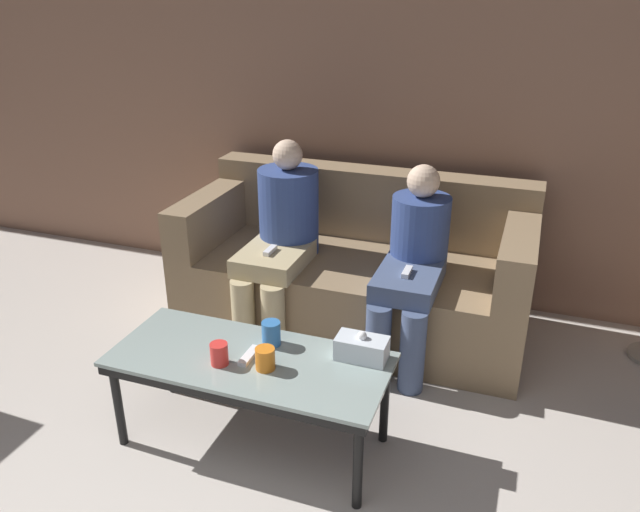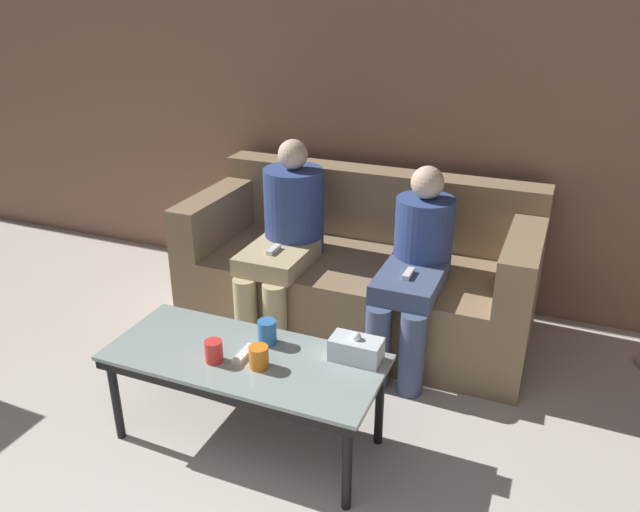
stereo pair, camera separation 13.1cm
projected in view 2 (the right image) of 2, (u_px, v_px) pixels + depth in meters
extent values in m
cube|color=#8C6651|center=(394.00, 94.00, 3.80)|extent=(12.00, 0.06, 2.60)
cube|color=#897051|center=(357.00, 292.00, 3.74)|extent=(2.01, 0.92, 0.45)
cube|color=#897051|center=(378.00, 204.00, 3.86)|extent=(2.01, 0.20, 0.43)
cube|color=#897051|center=(221.00, 213.00, 3.90)|extent=(0.18, 0.92, 0.30)
cube|color=#897051|center=(524.00, 258.00, 3.27)|extent=(0.18, 0.92, 0.30)
cube|color=#8C9E99|center=(244.00, 358.00, 2.70)|extent=(1.21, 0.52, 0.02)
cube|color=black|center=(245.00, 363.00, 2.71)|extent=(1.19, 0.51, 0.04)
cylinder|color=black|center=(116.00, 401.00, 2.81)|extent=(0.04, 0.04, 0.39)
cylinder|color=black|center=(347.00, 469.00, 2.43)|extent=(0.04, 0.04, 0.39)
cylinder|color=black|center=(171.00, 354.00, 3.17)|extent=(0.04, 0.04, 0.39)
cylinder|color=black|center=(379.00, 406.00, 2.78)|extent=(0.04, 0.04, 0.39)
cylinder|color=orange|center=(259.00, 357.00, 2.60)|extent=(0.08, 0.08, 0.10)
cylinder|color=red|center=(214.00, 351.00, 2.64)|extent=(0.08, 0.08, 0.10)
cylinder|color=#3372BF|center=(267.00, 332.00, 2.77)|extent=(0.08, 0.08, 0.11)
cube|color=silver|center=(356.00, 349.00, 2.65)|extent=(0.22, 0.12, 0.10)
sphere|color=white|center=(356.00, 337.00, 2.62)|extent=(0.04, 0.04, 0.04)
cube|color=white|center=(244.00, 354.00, 2.69)|extent=(0.04, 0.15, 0.02)
cylinder|color=tan|center=(246.00, 316.00, 3.47)|extent=(0.13, 0.13, 0.45)
cylinder|color=tan|center=(275.00, 322.00, 3.41)|extent=(0.13, 0.13, 0.45)
cube|color=tan|center=(277.00, 257.00, 3.52)|extent=(0.35, 0.46, 0.10)
cylinder|color=#334784|center=(294.00, 211.00, 3.64)|extent=(0.35, 0.35, 0.50)
sphere|color=beige|center=(293.00, 154.00, 3.50)|extent=(0.17, 0.17, 0.17)
cube|color=white|center=(274.00, 249.00, 3.46)|extent=(0.04, 0.12, 0.02)
cylinder|color=#47567A|center=(377.00, 347.00, 3.18)|extent=(0.13, 0.13, 0.45)
cylinder|color=#47567A|center=(412.00, 354.00, 3.12)|extent=(0.13, 0.13, 0.45)
cube|color=#47567A|center=(410.00, 281.00, 3.24)|extent=(0.32, 0.49, 0.10)
cylinder|color=#334784|center=(424.00, 236.00, 3.38)|extent=(0.32, 0.32, 0.43)
sphere|color=beige|center=(427.00, 183.00, 3.26)|extent=(0.18, 0.18, 0.18)
cube|color=white|center=(408.00, 274.00, 3.17)|extent=(0.04, 0.12, 0.02)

